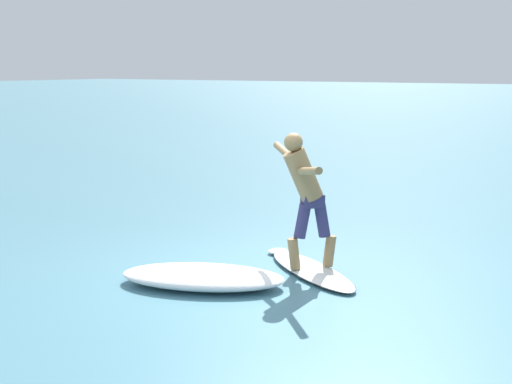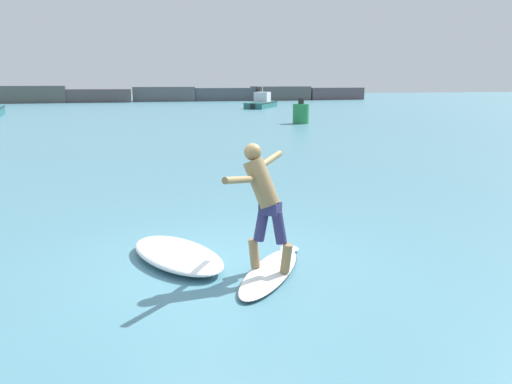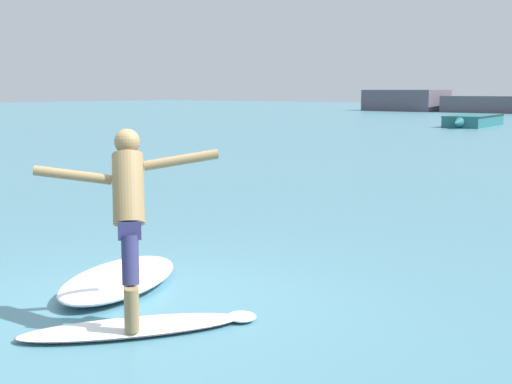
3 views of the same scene
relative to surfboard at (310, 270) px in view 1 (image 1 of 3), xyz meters
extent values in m
plane|color=teal|center=(-0.54, 0.58, -0.04)|extent=(200.00, 200.00, 0.00)
ellipsoid|color=white|center=(-0.02, -0.03, 0.00)|extent=(1.59, 1.95, 0.08)
ellipsoid|color=white|center=(0.56, 0.80, 0.00)|extent=(0.41, 0.40, 0.07)
ellipsoid|color=#2D2D33|center=(-0.02, -0.03, 0.00)|extent=(1.61, 1.97, 0.04)
cone|color=black|center=(-0.49, -0.70, -0.10)|extent=(0.07, 0.07, 0.14)
cone|color=black|center=(-0.29, -0.67, -0.10)|extent=(0.07, 0.07, 0.14)
cone|color=black|center=(-0.53, -0.50, -0.10)|extent=(0.07, 0.07, 0.14)
cylinder|color=olive|center=(-0.20, 0.13, 0.24)|extent=(0.22, 0.21, 0.41)
cylinder|color=navy|center=(-0.12, 0.06, 0.65)|extent=(0.27, 0.26, 0.45)
cylinder|color=olive|center=(0.16, -0.19, 0.24)|extent=(0.22, 0.21, 0.41)
cylinder|color=navy|center=(0.08, -0.12, 0.65)|extent=(0.27, 0.26, 0.45)
cube|color=navy|center=(-0.02, -0.03, 0.90)|extent=(0.33, 0.32, 0.16)
cylinder|color=olive|center=(-0.12, 0.06, 1.24)|extent=(0.57, 0.55, 0.70)
sphere|color=olive|center=(-0.22, 0.14, 1.65)|extent=(0.23, 0.23, 0.23)
cylinder|color=olive|center=(-0.51, -0.24, 1.36)|extent=(0.54, 0.57, 0.21)
cylinder|color=olive|center=(0.13, 0.47, 1.48)|extent=(0.52, 0.57, 0.20)
ellipsoid|color=white|center=(-1.18, 0.84, 0.07)|extent=(1.63, 2.21, 0.22)
camera|label=1|loc=(-7.81, -4.11, 2.57)|focal=50.00mm
camera|label=2|loc=(-2.01, -6.17, 2.56)|focal=35.00mm
camera|label=3|loc=(4.62, -4.20, 2.11)|focal=50.00mm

